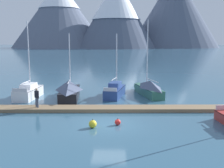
{
  "coord_description": "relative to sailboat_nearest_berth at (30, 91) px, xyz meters",
  "views": [
    {
      "loc": [
        0.93,
        -19.13,
        6.03
      ],
      "look_at": [
        0.0,
        6.0,
        2.0
      ],
      "focal_mm": 43.86,
      "sensor_mm": 36.0,
      "label": 1
    }
  ],
  "objects": [
    {
      "name": "sailboat_mid_dock_port",
      "position": [
        9.13,
        1.34,
        -0.03
      ],
      "size": [
        2.49,
        6.2,
        6.73
      ],
      "color": "navy",
      "rests_on": "ground"
    },
    {
      "name": "sailboat_mid_dock_starboard",
      "position": [
        12.65,
        1.87,
        0.14
      ],
      "size": [
        3.2,
        7.25,
        8.28
      ],
      "color": "#336B56",
      "rests_on": "ground"
    },
    {
      "name": "mooring_buoy_channel_marker",
      "position": [
        7.76,
        -9.94,
        -0.39
      ],
      "size": [
        0.56,
        0.56,
        0.64
      ],
      "color": "yellow",
      "rests_on": "ground"
    },
    {
      "name": "person_on_dock",
      "position": [
        2.46,
        -5.42,
        0.6
      ],
      "size": [
        0.46,
        0.43,
        1.69
      ],
      "color": "#384256",
      "rests_on": "dock"
    },
    {
      "name": "sailboat_nearest_berth",
      "position": [
        0.0,
        0.0,
        0.0
      ],
      "size": [
        1.94,
        5.38,
        8.02
      ],
      "color": "silver",
      "rests_on": "ground"
    },
    {
      "name": "mountain_west_summit",
      "position": [
        -41.81,
        200.59,
        27.18
      ],
      "size": [
        77.9,
        77.9,
        53.47
      ],
      "color": "slate",
      "rests_on": "ground"
    },
    {
      "name": "ground_plane",
      "position": [
        8.85,
        -9.06,
        -0.66
      ],
      "size": [
        700.0,
        700.0,
        0.0
      ],
      "primitive_type": "plane",
      "color": "#335B75"
    },
    {
      "name": "sailboat_second_berth",
      "position": [
        4.33,
        -0.27,
        0.27
      ],
      "size": [
        2.51,
        7.45,
        6.74
      ],
      "color": "black",
      "rests_on": "ground"
    },
    {
      "name": "mountain_central_massif",
      "position": [
        5.11,
        185.26,
        26.81
      ],
      "size": [
        60.96,
        60.96,
        51.16
      ],
      "color": "#4C566B",
      "rests_on": "ground"
    },
    {
      "name": "mountain_shoulder_ridge",
      "position": [
        53.4,
        210.64,
        31.16
      ],
      "size": [
        75.4,
        75.4,
        61.62
      ],
      "color": "#4C566B",
      "rests_on": "ground"
    },
    {
      "name": "dock",
      "position": [
        8.85,
        -5.06,
        -0.52
      ],
      "size": [
        23.19,
        2.76,
        0.3
      ],
      "color": "#846B4C",
      "rests_on": "ground"
    },
    {
      "name": "mooring_buoy_inner_mooring",
      "position": [
        9.49,
        -9.25,
        -0.45
      ],
      "size": [
        0.43,
        0.43,
        0.51
      ],
      "color": "red",
      "rests_on": "ground"
    }
  ]
}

